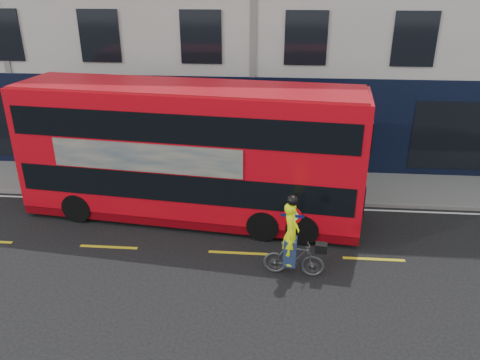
# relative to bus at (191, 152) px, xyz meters

# --- Properties ---
(ground) EXTENTS (120.00, 120.00, 0.00)m
(ground) POSITION_rel_bus_xyz_m (1.76, -3.79, -2.32)
(ground) COLOR black
(ground) RESTS_ON ground
(pavement) EXTENTS (60.00, 3.00, 0.12)m
(pavement) POSITION_rel_bus_xyz_m (1.76, 2.71, -2.26)
(pavement) COLOR slate
(pavement) RESTS_ON ground
(kerb) EXTENTS (60.00, 0.12, 0.13)m
(kerb) POSITION_rel_bus_xyz_m (1.76, 1.21, -2.26)
(kerb) COLOR slate
(kerb) RESTS_ON ground
(road_edge_line) EXTENTS (58.00, 0.10, 0.01)m
(road_edge_line) POSITION_rel_bus_xyz_m (1.76, 0.91, -2.32)
(road_edge_line) COLOR silver
(road_edge_line) RESTS_ON ground
(lane_dashes) EXTENTS (58.00, 0.12, 0.01)m
(lane_dashes) POSITION_rel_bus_xyz_m (1.76, -2.29, -2.32)
(lane_dashes) COLOR gold
(lane_dashes) RESTS_ON ground
(bus) EXTENTS (11.44, 3.77, 4.53)m
(bus) POSITION_rel_bus_xyz_m (0.00, 0.00, 0.00)
(bus) COLOR red
(bus) RESTS_ON ground
(cyclist) EXTENTS (1.74, 0.69, 2.43)m
(cyclist) POSITION_rel_bus_xyz_m (3.34, -3.25, -1.50)
(cyclist) COLOR #474A4C
(cyclist) RESTS_ON ground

